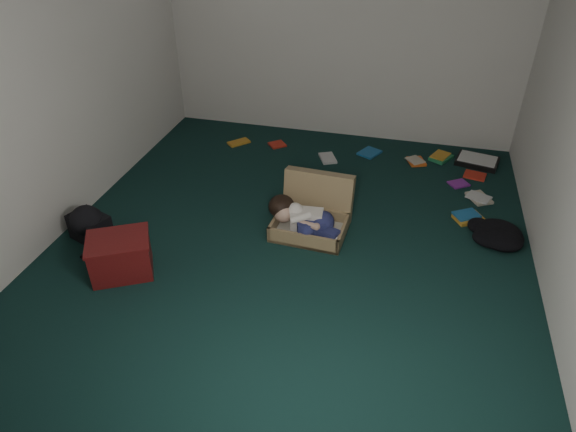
% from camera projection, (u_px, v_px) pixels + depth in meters
% --- Properties ---
extents(floor, '(4.50, 4.50, 0.00)m').
position_uv_depth(floor, '(292.00, 240.00, 4.47)').
color(floor, black).
rests_on(floor, ground).
extents(wall_back, '(4.50, 0.00, 4.50)m').
position_uv_depth(wall_back, '(343.00, 23.00, 5.54)').
color(wall_back, white).
rests_on(wall_back, ground).
extents(wall_front, '(4.50, 0.00, 4.50)m').
position_uv_depth(wall_front, '(150.00, 309.00, 1.93)').
color(wall_front, white).
rests_on(wall_front, ground).
extents(wall_left, '(0.00, 4.50, 4.50)m').
position_uv_depth(wall_left, '(53.00, 75.00, 4.15)').
color(wall_left, white).
rests_on(wall_left, ground).
extents(suitcase, '(0.66, 0.65, 0.46)m').
position_uv_depth(suitcase, '(313.00, 213.00, 4.56)').
color(suitcase, '#9B8055').
rests_on(suitcase, floor).
extents(person, '(0.68, 0.35, 0.29)m').
position_uv_depth(person, '(304.00, 218.00, 4.42)').
color(person, white).
rests_on(person, suitcase).
extents(maroon_bin, '(0.59, 0.55, 0.33)m').
position_uv_depth(maroon_bin, '(121.00, 256.00, 4.02)').
color(maroon_bin, maroon).
rests_on(maroon_bin, floor).
extents(backpack, '(0.51, 0.46, 0.25)m').
position_uv_depth(backpack, '(90.00, 226.00, 4.42)').
color(backpack, black).
rests_on(backpack, floor).
extents(clothing_pile, '(0.52, 0.47, 0.14)m').
position_uv_depth(clothing_pile, '(495.00, 233.00, 4.43)').
color(clothing_pile, black).
rests_on(clothing_pile, floor).
extents(paper_tray, '(0.49, 0.41, 0.06)m').
position_uv_depth(paper_tray, '(477.00, 161.00, 5.62)').
color(paper_tray, black).
rests_on(paper_tray, floor).
extents(book_scatter, '(2.89, 1.39, 0.02)m').
position_uv_depth(book_scatter, '(390.00, 168.00, 5.53)').
color(book_scatter, orange).
rests_on(book_scatter, floor).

